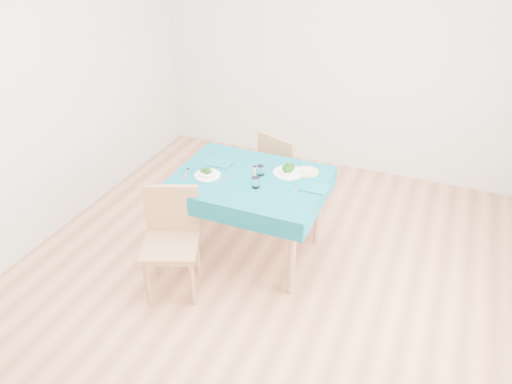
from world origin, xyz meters
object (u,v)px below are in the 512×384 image
at_px(chair_far, 289,161).
at_px(bowl_far, 288,169).
at_px(table, 250,217).
at_px(chair_near, 170,236).
at_px(bowl_near, 207,172).
at_px(side_plate, 307,172).

relative_size(chair_far, bowl_far, 4.30).
height_order(table, chair_far, chair_far).
relative_size(table, chair_near, 1.15).
bearing_deg(chair_near, bowl_far, 31.65).
height_order(chair_near, chair_far, chair_far).
relative_size(table, bowl_far, 4.86).
relative_size(chair_far, bowl_near, 4.97).
bearing_deg(bowl_near, chair_near, -94.44).
xyz_separation_m(bowl_near, side_plate, (0.73, 0.37, -0.03)).
relative_size(table, side_plate, 6.27).
bearing_deg(table, chair_far, 85.32).
bearing_deg(chair_near, chair_far, 51.72).
relative_size(chair_near, bowl_far, 4.21).
xyz_separation_m(bowl_near, bowl_far, (0.59, 0.29, 0.01)).
height_order(bowl_far, side_plate, bowl_far).
height_order(bowl_near, side_plate, bowl_near).
distance_m(chair_far, bowl_near, 1.02).
bearing_deg(chair_far, bowl_near, 88.36).
bearing_deg(side_plate, bowl_near, -153.14).
xyz_separation_m(chair_near, bowl_far, (0.64, 0.86, 0.27)).
relative_size(chair_far, side_plate, 5.55).
xyz_separation_m(table, bowl_near, (-0.33, -0.10, 0.41)).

